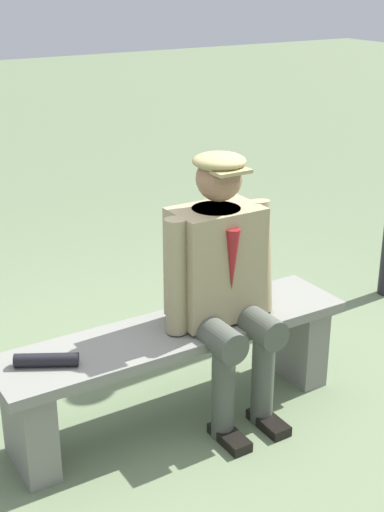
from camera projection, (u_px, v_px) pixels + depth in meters
The scene contains 4 objects.
ground_plane at pixel (177, 415), 3.57m from camera, with size 30.00×30.00×0.00m, color #647653.
bench at pixel (177, 358), 3.45m from camera, with size 1.76×0.41×0.49m.
seated_man at pixel (222, 277), 3.36m from camera, with size 0.58×0.57×1.31m.
rolled_magazine at pixel (46, 360), 3.06m from camera, with size 0.06×0.06×0.27m, color black.
Camera 1 is at (1.51, 2.61, 2.07)m, focal length 50.30 mm.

